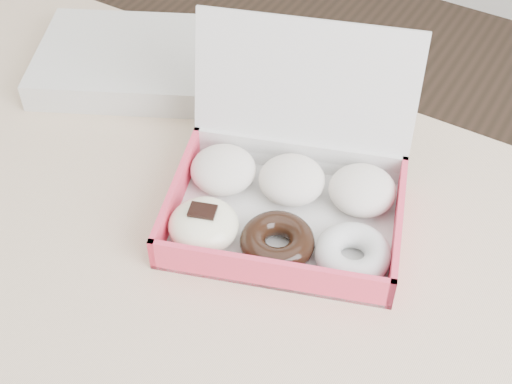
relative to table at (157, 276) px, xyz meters
The scene contains 3 objects.
table is the anchor object (origin of this frame).
donut_box 0.21m from the table, 44.50° to the left, with size 0.36×0.34×0.21m.
newspapers 0.37m from the table, 132.50° to the left, with size 0.27×0.22×0.04m, color white.
Camera 1 is at (0.41, -0.43, 1.43)m, focal length 50.00 mm.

